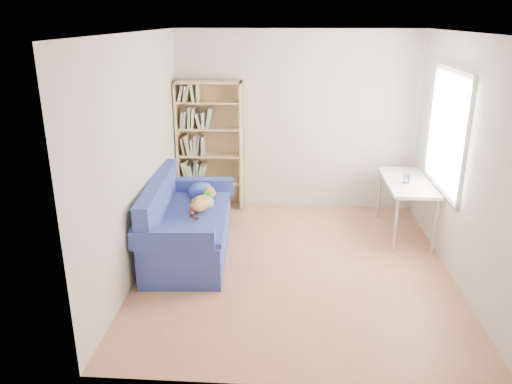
{
  "coord_description": "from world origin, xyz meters",
  "views": [
    {
      "loc": [
        -0.11,
        -5.21,
        2.75
      ],
      "look_at": [
        -0.47,
        0.17,
        0.85
      ],
      "focal_mm": 35.0,
      "sensor_mm": 36.0,
      "label": 1
    }
  ],
  "objects_px": {
    "pen_cup": "(406,178)",
    "sofa": "(186,225)",
    "desk": "(407,186)",
    "bookshelf": "(210,152)"
  },
  "relations": [
    {
      "from": "pen_cup",
      "to": "desk",
      "type": "bearing_deg",
      "value": 63.96
    },
    {
      "from": "bookshelf",
      "to": "desk",
      "type": "distance_m",
      "value": 2.83
    },
    {
      "from": "sofa",
      "to": "pen_cup",
      "type": "xyz_separation_m",
      "value": [
        2.73,
        0.63,
        0.46
      ]
    },
    {
      "from": "sofa",
      "to": "desk",
      "type": "bearing_deg",
      "value": 10.98
    },
    {
      "from": "pen_cup",
      "to": "sofa",
      "type": "bearing_deg",
      "value": -167.06
    },
    {
      "from": "bookshelf",
      "to": "desk",
      "type": "bearing_deg",
      "value": -16.68
    },
    {
      "from": "sofa",
      "to": "bookshelf",
      "type": "xyz_separation_m",
      "value": [
        0.07,
        1.53,
        0.53
      ]
    },
    {
      "from": "desk",
      "to": "bookshelf",
      "type": "bearing_deg",
      "value": 163.32
    },
    {
      "from": "sofa",
      "to": "pen_cup",
      "type": "distance_m",
      "value": 2.84
    },
    {
      "from": "sofa",
      "to": "bookshelf",
      "type": "bearing_deg",
      "value": 83.78
    }
  ]
}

